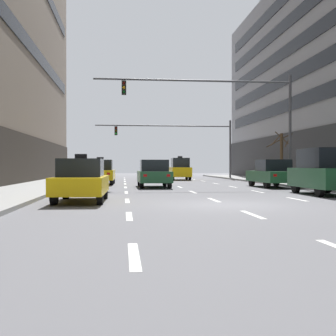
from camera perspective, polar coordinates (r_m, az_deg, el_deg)
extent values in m
plane|color=slate|center=(14.86, 7.63, -4.79)|extent=(120.00, 120.00, 0.00)
cube|color=silver|center=(6.52, -4.49, -11.37)|extent=(0.16, 2.00, 0.01)
cube|color=silver|center=(11.46, -5.12, -6.30)|extent=(0.16, 2.00, 0.01)
cube|color=silver|center=(16.44, -5.37, -4.28)|extent=(0.16, 2.00, 0.01)
cube|color=silver|center=(21.43, -5.51, -3.21)|extent=(0.16, 2.00, 0.01)
cube|color=silver|center=(26.42, -5.59, -2.54)|extent=(0.16, 2.00, 0.01)
cube|color=silver|center=(31.41, -5.64, -2.08)|extent=(0.16, 2.00, 0.01)
cube|color=silver|center=(36.41, -5.68, -1.75)|extent=(0.16, 2.00, 0.01)
cube|color=silver|center=(41.41, -5.72, -1.50)|extent=(0.16, 2.00, 0.01)
cube|color=silver|center=(46.40, -5.74, -1.30)|extent=(0.16, 2.00, 0.01)
cube|color=silver|center=(11.98, 11.02, -6.01)|extent=(0.16, 2.00, 0.01)
cube|color=silver|center=(16.80, 6.03, -4.19)|extent=(0.16, 2.00, 0.01)
cube|color=silver|center=(21.71, 3.29, -3.16)|extent=(0.16, 2.00, 0.01)
cube|color=silver|center=(26.65, 1.56, -2.51)|extent=(0.16, 2.00, 0.01)
cube|color=silver|center=(31.60, 0.38, -2.07)|extent=(0.16, 2.00, 0.01)
cube|color=silver|center=(36.57, -0.49, -1.74)|extent=(0.16, 2.00, 0.01)
cube|color=silver|center=(41.55, -1.14, -1.49)|extent=(0.16, 2.00, 0.01)
cube|color=silver|center=(46.53, -1.66, -1.30)|extent=(0.16, 2.00, 0.01)
cube|color=silver|center=(17.78, 16.55, -3.95)|extent=(0.16, 2.00, 0.01)
cube|color=silver|center=(22.48, 11.66, -3.05)|extent=(0.16, 2.00, 0.01)
cube|color=silver|center=(27.28, 8.48, -2.45)|extent=(0.16, 2.00, 0.01)
cube|color=silver|center=(32.14, 6.26, -2.03)|extent=(0.16, 2.00, 0.01)
cube|color=silver|center=(37.04, 4.62, -1.72)|extent=(0.16, 2.00, 0.01)
cube|color=silver|center=(41.96, 3.37, -1.48)|extent=(0.16, 2.00, 0.01)
cube|color=silver|center=(46.90, 2.38, -1.29)|extent=(0.16, 2.00, 0.01)
cylinder|color=black|center=(41.14, 0.37, -1.08)|extent=(0.23, 0.63, 0.62)
cylinder|color=black|center=(41.29, 2.46, -1.08)|extent=(0.23, 0.63, 0.62)
cylinder|color=black|center=(38.60, 0.66, -1.18)|extent=(0.23, 0.63, 0.62)
cylinder|color=black|center=(38.75, 2.89, -1.17)|extent=(0.23, 0.63, 0.62)
cube|color=yellow|center=(39.93, 1.59, -0.52)|extent=(1.87, 4.21, 0.85)
cube|color=black|center=(39.93, 1.59, 0.71)|extent=(1.59, 2.51, 0.85)
cube|color=white|center=(41.91, 0.49, -0.27)|extent=(0.19, 0.08, 0.13)
cube|color=red|center=(37.84, 0.98, -0.34)|extent=(0.19, 0.08, 0.13)
cube|color=white|center=(42.02, 2.14, -0.27)|extent=(0.19, 0.08, 0.13)
cube|color=red|center=(37.97, 2.81, -0.33)|extent=(0.19, 0.08, 0.13)
cube|color=black|center=(39.93, 1.59, 1.44)|extent=(0.42, 0.20, 0.17)
cylinder|color=black|center=(32.23, -10.17, -1.42)|extent=(0.24, 0.69, 0.69)
cylinder|color=black|center=(32.12, -7.20, -1.42)|extent=(0.24, 0.69, 0.69)
cylinder|color=black|center=(29.43, -10.66, -1.59)|extent=(0.24, 0.69, 0.69)
cylinder|color=black|center=(29.31, -7.41, -1.59)|extent=(0.24, 0.69, 0.69)
cube|color=yellow|center=(30.75, -8.86, -0.88)|extent=(2.00, 4.62, 0.67)
cube|color=black|center=(30.53, -8.88, 0.40)|extent=(1.70, 2.01, 0.71)
cube|color=white|center=(33.05, -9.75, -0.60)|extent=(0.21, 0.09, 0.15)
cube|color=red|center=(28.56, -10.51, -0.74)|extent=(0.21, 0.09, 0.15)
cube|color=white|center=(32.96, -7.43, -0.60)|extent=(0.21, 0.09, 0.15)
cube|color=red|center=(28.46, -7.81, -0.74)|extent=(0.21, 0.09, 0.15)
cube|color=black|center=(30.54, -8.88, 1.24)|extent=(0.46, 0.22, 0.19)
cylinder|color=black|center=(27.72, -3.76, -1.72)|extent=(0.23, 0.67, 0.67)
cylinder|color=black|center=(27.84, -0.44, -1.71)|extent=(0.23, 0.67, 0.67)
cylinder|color=black|center=(25.00, -3.48, -1.95)|extent=(0.23, 0.67, 0.67)
cylinder|color=black|center=(25.13, 0.20, -1.93)|extent=(0.23, 0.67, 0.67)
cube|color=#1E512D|center=(26.40, -1.88, -1.12)|extent=(1.89, 4.46, 0.65)
cube|color=black|center=(26.19, -1.84, 0.32)|extent=(1.63, 1.93, 0.69)
cube|color=white|center=(28.53, -3.52, -0.79)|extent=(0.20, 0.08, 0.14)
cube|color=red|center=(24.18, -3.01, -0.99)|extent=(0.20, 0.08, 0.14)
cube|color=white|center=(28.63, -0.92, -0.78)|extent=(0.20, 0.08, 0.14)
cube|color=red|center=(24.29, 0.05, -0.98)|extent=(0.20, 0.08, 0.14)
cylinder|color=black|center=(17.58, -13.25, -2.98)|extent=(0.22, 0.63, 0.63)
cylinder|color=black|center=(17.42, -8.29, -3.00)|extent=(0.22, 0.63, 0.63)
cylinder|color=black|center=(15.05, -14.72, -3.54)|extent=(0.22, 0.63, 0.63)
cylinder|color=black|center=(14.86, -8.92, -3.58)|extent=(0.22, 0.63, 0.63)
cube|color=yellow|center=(16.19, -11.27, -2.18)|extent=(1.85, 4.23, 0.61)
cube|color=black|center=(15.99, -11.35, 0.04)|extent=(1.56, 1.84, 0.65)
cube|color=white|center=(18.30, -12.43, -1.56)|extent=(0.19, 0.08, 0.13)
cube|color=red|center=(14.25, -14.68, -2.10)|extent=(0.19, 0.08, 0.13)
cube|color=white|center=(18.18, -8.60, -1.57)|extent=(0.19, 0.08, 0.13)
cube|color=red|center=(14.09, -9.76, -2.12)|extent=(0.19, 0.08, 0.13)
cube|color=black|center=(15.99, -11.35, 1.51)|extent=(0.42, 0.20, 0.17)
cylinder|color=black|center=(21.81, 16.41, -2.31)|extent=(0.23, 0.65, 0.65)
cylinder|color=black|center=(22.43, 20.16, -2.25)|extent=(0.23, 0.65, 0.65)
cylinder|color=black|center=(19.36, 19.26, -2.65)|extent=(0.23, 0.65, 0.65)
cube|color=#1E512D|center=(20.88, 19.75, -1.22)|extent=(1.90, 4.37, 0.89)
cube|color=black|center=(20.87, 19.75, 1.21)|extent=(1.63, 2.59, 0.89)
cube|color=white|center=(22.59, 16.04, -0.70)|extent=(0.20, 0.08, 0.14)
cube|color=red|center=(18.68, 20.69, -0.93)|extent=(0.20, 0.08, 0.14)
cube|color=white|center=(23.08, 18.98, -0.69)|extent=(0.20, 0.08, 0.14)
cylinder|color=black|center=(28.28, 10.92, -1.68)|extent=(0.24, 0.68, 0.67)
cylinder|color=black|center=(28.83, 14.01, -1.65)|extent=(0.24, 0.68, 0.67)
cylinder|color=black|center=(25.67, 12.85, -1.89)|extent=(0.24, 0.68, 0.67)
cylinder|color=black|center=(26.28, 16.20, -1.84)|extent=(0.24, 0.68, 0.67)
cube|color=#1E512D|center=(27.24, 13.46, -1.07)|extent=(1.98, 4.54, 0.65)
cube|color=black|center=(27.04, 13.62, 0.35)|extent=(1.68, 1.98, 0.69)
cube|color=white|center=(29.10, 10.71, -0.75)|extent=(0.21, 0.09, 0.14)
cube|color=red|center=(24.94, 13.85, -0.94)|extent=(0.21, 0.09, 0.14)
cube|color=white|center=(29.54, 13.14, -0.74)|extent=(0.21, 0.09, 0.14)
cube|color=red|center=(25.45, 16.61, -0.92)|extent=(0.21, 0.09, 0.14)
cylinder|color=#4C4C51|center=(28.54, 15.72, 4.87)|extent=(0.18, 0.18, 6.90)
cylinder|color=#4C4C51|center=(27.31, 3.43, 11.37)|extent=(12.28, 0.12, 0.12)
cube|color=black|center=(26.86, -5.81, 10.42)|extent=(0.28, 0.24, 0.84)
sphere|color=#4B0704|center=(26.77, -5.81, 11.02)|extent=(0.17, 0.17, 0.17)
sphere|color=orange|center=(26.72, -5.81, 10.48)|extent=(0.17, 0.17, 0.17)
sphere|color=#073E10|center=(26.68, -5.81, 9.93)|extent=(0.17, 0.17, 0.17)
cylinder|color=#4C4C51|center=(43.13, 8.16, 2.49)|extent=(0.18, 0.18, 5.62)
cylinder|color=#4C4C51|center=(42.16, -0.56, 5.56)|extent=(13.12, 0.12, 0.12)
cube|color=black|center=(41.94, -6.84, 4.87)|extent=(0.28, 0.24, 0.84)
sphere|color=#4B0704|center=(41.82, -6.84, 5.24)|extent=(0.17, 0.17, 0.17)
sphere|color=#523505|center=(41.80, -6.84, 4.89)|extent=(0.17, 0.17, 0.17)
sphere|color=green|center=(41.78, -6.84, 4.53)|extent=(0.17, 0.17, 0.17)
cylinder|color=#4C3823|center=(32.96, 14.67, 1.34)|extent=(0.22, 0.22, 3.54)
cylinder|color=#42301E|center=(33.26, 15.52, 3.49)|extent=(0.19, 1.14, 0.94)
cylinder|color=#42301E|center=(33.95, 14.39, 3.55)|extent=(1.93, 0.42, 1.09)
cylinder|color=#42301E|center=(33.33, 13.98, 3.61)|extent=(0.95, 0.61, 0.85)
cylinder|color=#42301E|center=(32.55, 14.72, 3.83)|extent=(0.97, 0.37, 0.97)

